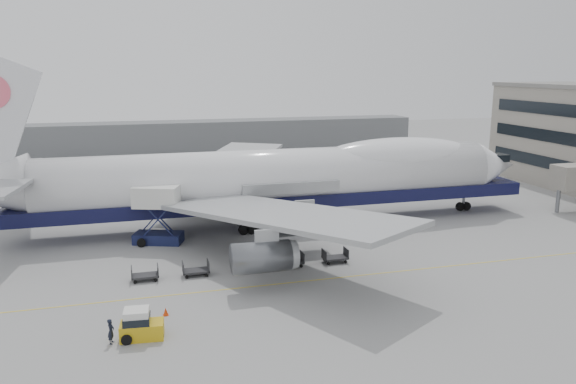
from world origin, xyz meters
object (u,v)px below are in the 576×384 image
object	(u,v)px
airliner	(280,177)
ground_worker	(111,331)
catering_truck	(157,211)
baggage_tug	(140,325)

from	to	relation	value
airliner	ground_worker	size ratio (longest dim) A/B	38.81
airliner	catering_truck	xyz separation A→B (m)	(-14.15, -3.48, -2.18)
airliner	ground_worker	bearing A→B (deg)	-126.01
catering_truck	ground_worker	world-z (taller)	catering_truck
catering_truck	ground_worker	xyz separation A→B (m)	(-4.14, -21.68, -2.58)
baggage_tug	ground_worker	xyz separation A→B (m)	(-1.88, -0.21, -0.07)
catering_truck	baggage_tug	distance (m)	21.73
airliner	baggage_tug	distance (m)	30.23
airliner	baggage_tug	xyz separation A→B (m)	(-16.42, -24.95, -4.69)
airliner	baggage_tug	size ratio (longest dim) A/B	22.20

